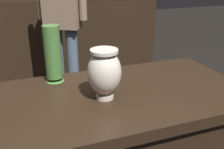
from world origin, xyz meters
The scene contains 4 objects.
back_display_shelf centered at (0.00, 2.20, 0.49)m, with size 2.60×0.40×0.99m.
vase_centerpiece centered at (-0.08, -0.02, 0.92)m, with size 0.15×0.15×0.22m.
vase_tall_behind centered at (-0.25, 0.24, 0.94)m, with size 0.09×0.09×0.28m.
visitor_center_back centered at (0.01, 1.44, 0.96)m, with size 0.41×0.32×1.63m.
Camera 1 is at (-0.41, -1.01, 1.33)m, focal length 42.29 mm.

